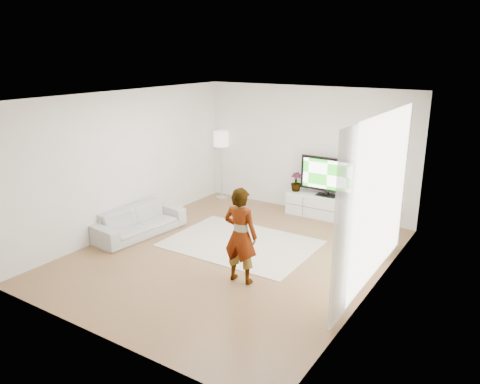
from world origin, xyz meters
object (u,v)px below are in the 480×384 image
Objects in this scene: rug at (241,243)px; sofa at (139,221)px; media_console at (325,207)px; floor_lamp at (221,142)px; television at (328,175)px; player at (240,235)px.

sofa is at bearing -160.55° from rug.
media_console is 2.97m from floor_lamp.
television is 4.08m from sofa.
floor_lamp is at bearing -54.79° from player.
sofa reaches higher than media_console.
floor_lamp is (-2.78, 3.47, 0.63)m from player.
player is at bearing -89.08° from television.
floor_lamp is at bearing 131.91° from rug.
television is 0.45× the size of rug.
player is at bearing -51.24° from floor_lamp.
player reaches higher than television.
player is 2.86m from sofa.
media_console is 3.57m from player.
television is 0.73× the size of floor_lamp.
television is at bearing -35.99° from sofa.
sofa is at bearing -132.20° from television.
media_console is 0.91× the size of sofa.
player is at bearing -95.63° from sofa.
rug is at bearing -64.35° from sofa.
rug is at bearing -108.38° from media_console.
television is 0.65× the size of sofa.
floor_lamp is at bearing 6.67° from sofa.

